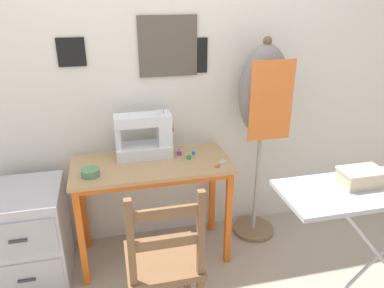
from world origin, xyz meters
TOP-DOWN VIEW (x-y plane):
  - ground_plane at (0.00, 0.00)m, footprint 14.00×14.00m
  - wall_back at (0.00, 0.54)m, footprint 10.00×0.07m
  - sewing_table at (0.00, 0.22)m, footprint 1.04×0.47m
  - sewing_machine at (-0.01, 0.37)m, footprint 0.39×0.18m
  - fabric_bowl at (-0.39, 0.14)m, footprint 0.11×0.11m
  - scissors at (0.43, 0.11)m, footprint 0.11×0.11m
  - thread_spool_near_machine at (0.20, 0.32)m, footprint 0.04×0.04m
  - thread_spool_mid_table at (0.25, 0.23)m, footprint 0.04×0.04m
  - thread_spool_far_edge at (0.30, 0.30)m, footprint 0.03×0.03m
  - wooden_chair at (-0.03, -0.39)m, footprint 0.40×0.38m
  - filing_cabinet at (-0.81, 0.20)m, footprint 0.46×0.50m
  - dress_form at (0.80, 0.33)m, footprint 0.35×0.32m
  - storage_box at (0.95, -0.56)m, footprint 0.22×0.13m

SIDE VIEW (x-z plane):
  - ground_plane at x=0.00m, z-range 0.00..0.00m
  - filing_cabinet at x=-0.81m, z-range 0.00..0.65m
  - wooden_chair at x=-0.03m, z-range -0.02..0.91m
  - sewing_table at x=0.00m, z-range 0.26..1.00m
  - scissors at x=0.43m, z-range 0.73..0.74m
  - thread_spool_far_edge at x=0.30m, z-range 0.74..0.77m
  - thread_spool_near_machine at x=0.20m, z-range 0.74..0.78m
  - thread_spool_mid_table at x=0.25m, z-range 0.74..0.78m
  - fabric_bowl at x=-0.39m, z-range 0.74..0.78m
  - sewing_machine at x=-0.01m, z-range 0.72..1.03m
  - storage_box at x=0.95m, z-range 0.89..0.97m
  - dress_form at x=0.80m, z-range 0.33..1.84m
  - wall_back at x=0.00m, z-range 0.00..2.55m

